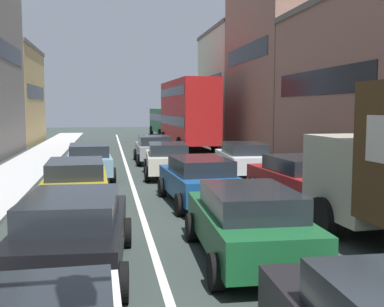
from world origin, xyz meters
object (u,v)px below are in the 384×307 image
at_px(wagon_right_lane_far, 244,158).
at_px(coupe_centre_lane_fourth, 168,159).
at_px(wagon_left_lane_second, 73,231).
at_px(sedan_left_lane_third, 76,183).
at_px(sedan_centre_lane_fifth, 154,148).
at_px(sedan_right_lane_behind_truck, 298,178).
at_px(bus_far_queue_secondary, 168,120).
at_px(sedan_left_lane_fourth, 89,160).
at_px(hatchback_centre_lane_third, 199,179).
at_px(sedan_centre_lane_second, 248,221).
at_px(bus_mid_queue_primary, 188,110).

bearing_deg(wagon_right_lane_far, coupe_centre_lane_fourth, 86.12).
xyz_separation_m(wagon_left_lane_second, coupe_centre_lane_fourth, (3.22, 11.59, 0.00)).
bearing_deg(wagon_left_lane_second, sedan_left_lane_third, 6.91).
bearing_deg(wagon_right_lane_far, sedan_centre_lane_fifth, 34.28).
bearing_deg(sedan_right_lane_behind_truck, bus_far_queue_secondary, -3.95).
bearing_deg(sedan_left_lane_fourth, wagon_right_lane_far, -95.93).
height_order(hatchback_centre_lane_third, sedan_left_lane_fourth, same).
distance_m(sedan_centre_lane_second, sedan_left_lane_third, 6.60).
xyz_separation_m(sedan_left_lane_third, wagon_right_lane_far, (6.91, 5.62, 0.00)).
bearing_deg(hatchback_centre_lane_third, wagon_right_lane_far, -32.36).
bearing_deg(sedan_right_lane_behind_truck, sedan_left_lane_fourth, 43.52).
height_order(coupe_centre_lane_fourth, sedan_right_lane_behind_truck, same).
bearing_deg(bus_mid_queue_primary, hatchback_centre_lane_third, 169.13).
bearing_deg(wagon_left_lane_second, bus_mid_queue_primary, -10.59).
distance_m(wagon_left_lane_second, bus_far_queue_secondary, 39.08).
bearing_deg(coupe_centre_lane_fourth, sedan_right_lane_behind_truck, -148.08).
bearing_deg(sedan_left_lane_fourth, bus_mid_queue_primary, -27.73).
bearing_deg(sedan_left_lane_fourth, hatchback_centre_lane_third, -151.70).
xyz_separation_m(sedan_centre_lane_second, coupe_centre_lane_fourth, (-0.14, 11.50, 0.00)).
distance_m(wagon_left_lane_second, sedan_centre_lane_fifth, 17.17).
distance_m(wagon_right_lane_far, bus_mid_queue_primary, 15.18).
xyz_separation_m(sedan_left_lane_fourth, sedan_centre_lane_fifth, (3.29, 5.34, 0.00)).
height_order(wagon_left_lane_second, coupe_centre_lane_fourth, same).
xyz_separation_m(sedan_centre_lane_second, wagon_left_lane_second, (-3.37, -0.09, 0.00)).
xyz_separation_m(wagon_left_lane_second, sedan_left_lane_third, (-0.32, 5.56, 0.00)).
bearing_deg(wagon_left_lane_second, wagon_right_lane_far, -26.90).
bearing_deg(sedan_centre_lane_second, sedan_centre_lane_fifth, 2.99).
bearing_deg(sedan_centre_lane_fifth, bus_far_queue_secondary, -9.16).
height_order(hatchback_centre_lane_third, sedan_centre_lane_fifth, same).
bearing_deg(bus_far_queue_secondary, sedan_left_lane_third, 166.39).
xyz_separation_m(sedan_right_lane_behind_truck, bus_far_queue_secondary, (0.06, 33.21, 0.96)).
height_order(sedan_right_lane_behind_truck, wagon_right_lane_far, same).
height_order(sedan_left_lane_third, sedan_left_lane_fourth, same).
xyz_separation_m(sedan_centre_lane_second, wagon_right_lane_far, (3.23, 11.10, 0.00)).
bearing_deg(bus_mid_queue_primary, coupe_centre_lane_fourth, 164.74).
bearing_deg(coupe_centre_lane_fourth, sedan_centre_lane_second, -175.82).
relative_size(wagon_left_lane_second, sedan_left_lane_fourth, 1.00).
relative_size(sedan_left_lane_fourth, sedan_centre_lane_fifth, 1.02).
xyz_separation_m(sedan_left_lane_third, bus_mid_queue_primary, (6.96, 20.66, 2.03)).
distance_m(sedan_centre_lane_second, wagon_left_lane_second, 3.37).
distance_m(wagon_left_lane_second, sedan_left_lane_fourth, 11.55).
bearing_deg(wagon_right_lane_far, hatchback_centre_lane_third, 153.89).
relative_size(coupe_centre_lane_fourth, sedan_right_lane_behind_truck, 1.00).
bearing_deg(bus_far_queue_secondary, bus_mid_queue_primary, 178.17).
bearing_deg(wagon_left_lane_second, sedan_left_lane_fourth, 4.44).
bearing_deg(sedan_left_lane_third, sedan_centre_lane_fifth, -18.83).
bearing_deg(sedan_centre_lane_second, bus_mid_queue_primary, -4.97).
distance_m(sedan_centre_lane_fifth, bus_far_queue_secondary, 21.92).
distance_m(sedan_left_lane_third, bus_far_queue_secondary, 33.68).
distance_m(hatchback_centre_lane_third, bus_far_queue_secondary, 33.11).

